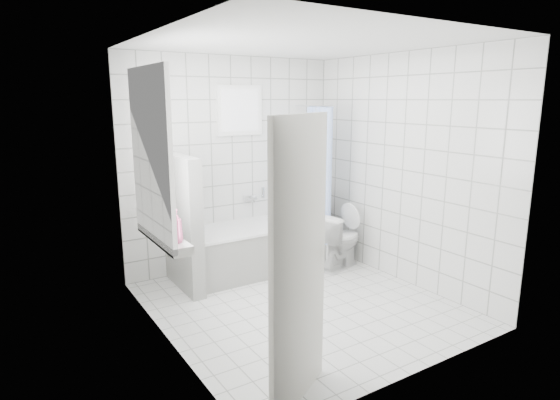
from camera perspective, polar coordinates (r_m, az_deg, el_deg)
ground at (r=4.98m, az=2.49°, el=-12.60°), size 3.00×3.00×0.00m
ceiling at (r=4.55m, az=2.81°, el=18.68°), size 3.00×3.00×0.00m
wall_back at (r=5.86m, az=-5.80°, el=4.43°), size 2.80×0.02×2.60m
wall_front at (r=3.49m, az=16.89°, el=-1.37°), size 2.80×0.02×2.60m
wall_left at (r=3.97m, az=-14.19°, el=0.38°), size 0.02×3.00×2.60m
wall_right at (r=5.50m, az=14.72°, el=3.58°), size 0.02×3.00×2.60m
window_left at (r=4.21m, az=-15.11°, el=5.15°), size 0.01×0.90×1.40m
window_back at (r=5.82m, az=-4.84°, el=10.82°), size 0.50×0.01×0.50m
window_sill at (r=4.38m, az=-14.01°, el=-4.45°), size 0.18×1.02×0.08m
door at (r=3.15m, az=2.38°, el=-8.03°), size 0.71×0.44×2.00m
bathtub at (r=5.82m, az=-2.88°, el=-5.79°), size 1.78×0.77×0.58m
partition_wall at (r=5.26m, az=-11.79°, el=-2.78°), size 0.15×0.85×1.50m
tiled_ledge at (r=6.57m, az=3.91°, el=-3.84°), size 0.40×0.24×0.55m
toilet at (r=5.92m, az=7.15°, el=-4.89°), size 0.79×0.59×0.71m
curtain_rod at (r=5.96m, az=4.17°, el=11.35°), size 0.02×0.80×0.02m
shower_curtain at (r=5.94m, az=4.78°, el=2.61°), size 0.14×0.48×1.78m
tub_faucet at (r=6.00m, az=-3.68°, el=0.30°), size 0.18×0.06×0.06m
sill_bottles at (r=4.30m, az=-13.82°, el=-2.44°), size 0.18×0.77×0.32m
ledge_bottles at (r=6.44m, az=4.14°, el=-0.52°), size 0.17×0.20×0.27m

